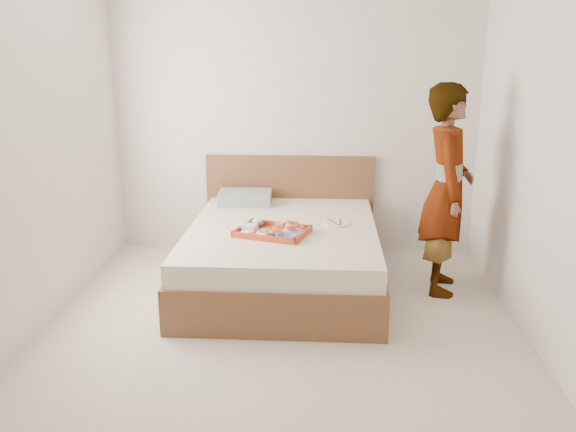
% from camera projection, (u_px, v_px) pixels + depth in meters
% --- Properties ---
extents(ground, '(3.50, 4.00, 0.01)m').
position_uv_depth(ground, '(279.00, 341.00, 4.15)').
color(ground, beige).
rests_on(ground, ground).
extents(wall_back, '(3.50, 0.01, 2.60)m').
position_uv_depth(wall_back, '(294.00, 119.00, 5.70)').
color(wall_back, silver).
rests_on(wall_back, ground).
extents(wall_front, '(3.50, 0.01, 2.60)m').
position_uv_depth(wall_front, '(228.00, 274.00, 1.87)').
color(wall_front, silver).
rests_on(wall_front, ground).
extents(wall_left, '(0.01, 4.00, 2.60)m').
position_uv_depth(wall_left, '(12.00, 154.00, 3.89)').
color(wall_left, silver).
rests_on(wall_left, ground).
extents(wall_right, '(0.01, 4.00, 2.60)m').
position_uv_depth(wall_right, '(559.00, 161.00, 3.68)').
color(wall_right, silver).
rests_on(wall_right, ground).
extents(bed, '(1.65, 2.00, 0.53)m').
position_uv_depth(bed, '(283.00, 256.00, 5.03)').
color(bed, brown).
rests_on(bed, ground).
extents(headboard, '(1.65, 0.06, 0.95)m').
position_uv_depth(headboard, '(290.00, 203.00, 5.91)').
color(headboard, brown).
rests_on(headboard, ground).
extents(pillow, '(0.51, 0.36, 0.12)m').
position_uv_depth(pillow, '(245.00, 198.00, 5.65)').
color(pillow, '#95A093').
rests_on(pillow, bed).
extents(tray, '(0.64, 0.54, 0.05)m').
position_uv_depth(tray, '(272.00, 231.00, 4.75)').
color(tray, '#B1300F').
rests_on(tray, bed).
extents(prawn_plate, '(0.24, 0.24, 0.01)m').
position_uv_depth(prawn_plate, '(294.00, 232.00, 4.75)').
color(prawn_plate, white).
rests_on(prawn_plate, tray).
extents(navy_bowl_big, '(0.19, 0.19, 0.04)m').
position_uv_depth(navy_bowl_big, '(287.00, 237.00, 4.58)').
color(navy_bowl_big, '#1C234A').
rests_on(navy_bowl_big, tray).
extents(sauce_dish, '(0.10, 0.10, 0.03)m').
position_uv_depth(sauce_dish, '(271.00, 237.00, 4.60)').
color(sauce_dish, black).
rests_on(sauce_dish, tray).
extents(meat_plate, '(0.17, 0.17, 0.01)m').
position_uv_depth(meat_plate, '(264.00, 233.00, 4.73)').
color(meat_plate, white).
rests_on(meat_plate, tray).
extents(bread_plate, '(0.17, 0.17, 0.01)m').
position_uv_depth(bread_plate, '(280.00, 228.00, 4.85)').
color(bread_plate, orange).
rests_on(bread_plate, tray).
extents(salad_bowl, '(0.15, 0.15, 0.04)m').
position_uv_depth(salad_bowl, '(258.00, 224.00, 4.92)').
color(salad_bowl, '#1C234A').
rests_on(salad_bowl, tray).
extents(plastic_tub, '(0.14, 0.12, 0.05)m').
position_uv_depth(plastic_tub, '(250.00, 227.00, 4.80)').
color(plastic_tub, silver).
rests_on(plastic_tub, tray).
extents(cheese_round, '(0.10, 0.10, 0.03)m').
position_uv_depth(cheese_round, '(246.00, 233.00, 4.69)').
color(cheese_round, white).
rests_on(cheese_round, tray).
extents(dinner_plate, '(0.25, 0.25, 0.01)m').
position_uv_depth(dinner_plate, '(337.00, 223.00, 5.03)').
color(dinner_plate, white).
rests_on(dinner_plate, bed).
extents(person, '(0.49, 0.67, 1.72)m').
position_uv_depth(person, '(447.00, 190.00, 4.80)').
color(person, silver).
rests_on(person, ground).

